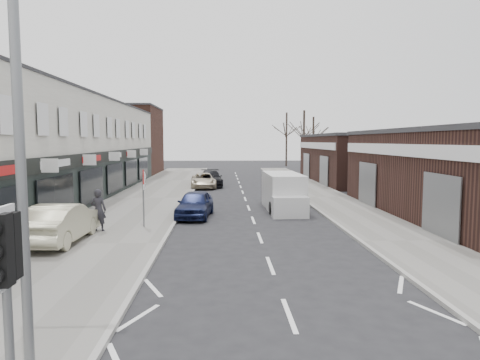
{
  "coord_description": "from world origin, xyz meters",
  "views": [
    {
      "loc": [
        -1.53,
        -7.61,
        4.07
      ],
      "look_at": [
        -0.9,
        8.32,
        2.6
      ],
      "focal_mm": 32.0,
      "sensor_mm": 36.0,
      "label": 1
    }
  ],
  "objects": [
    {
      "name": "parked_car_left_c",
      "position": [
        -3.24,
        29.2,
        0.64
      ],
      "size": [
        2.36,
        4.71,
        1.28
      ],
      "primitive_type": "imported",
      "rotation": [
        0.0,
        0.0,
        0.05
      ],
      "color": "#BCAF96",
      "rests_on": "ground"
    },
    {
      "name": "parked_car_right_a",
      "position": [
        2.96,
        20.92,
        0.7
      ],
      "size": [
        1.66,
        4.28,
        1.39
      ],
      "primitive_type": "imported",
      "rotation": [
        0.0,
        0.0,
        3.1
      ],
      "color": "white",
      "rests_on": "ground"
    },
    {
      "name": "tree_far_b",
      "position": [
        11.5,
        54.0,
        0.0
      ],
      "size": [
        3.6,
        3.6,
        7.5
      ],
      "primitive_type": null,
      "color": "#382D26",
      "rests_on": "ground"
    },
    {
      "name": "parked_car_right_b",
      "position": [
        3.5,
        26.09,
        0.68
      ],
      "size": [
        1.82,
        4.08,
        1.36
      ],
      "primitive_type": "imported",
      "rotation": [
        0.0,
        0.0,
        3.09
      ],
      "color": "black",
      "rests_on": "ground"
    },
    {
      "name": "traffic_light",
      "position": [
        -4.4,
        -2.02,
        2.41
      ],
      "size": [
        0.28,
        0.6,
        3.1
      ],
      "color": "slate",
      "rests_on": "pavement_left"
    },
    {
      "name": "warning_sign",
      "position": [
        -5.16,
        12.0,
        2.2
      ],
      "size": [
        0.12,
        0.8,
        2.7
      ],
      "color": "slate",
      "rests_on": "pavement_left"
    },
    {
      "name": "pavement_right",
      "position": [
        5.75,
        22.0,
        0.06
      ],
      "size": [
        3.5,
        64.0,
        0.12
      ],
      "primitive_type": "cube",
      "color": "slate",
      "rests_on": "ground"
    },
    {
      "name": "ground",
      "position": [
        0.0,
        0.0,
        0.0
      ],
      "size": [
        160.0,
        160.0,
        0.0
      ],
      "primitive_type": "plane",
      "color": "black",
      "rests_on": "ground"
    },
    {
      "name": "pavement_left",
      "position": [
        -6.75,
        22.0,
        0.06
      ],
      "size": [
        5.5,
        64.0,
        0.12
      ],
      "primitive_type": "cube",
      "color": "slate",
      "rests_on": "ground"
    },
    {
      "name": "shop_terrace_left",
      "position": [
        -13.5,
        19.5,
        3.55
      ],
      "size": [
        8.0,
        41.0,
        7.1
      ],
      "primitive_type": "cube",
      "color": "silver",
      "rests_on": "ground"
    },
    {
      "name": "right_unit_far",
      "position": [
        12.5,
        34.0,
        2.25
      ],
      "size": [
        10.0,
        16.0,
        4.5
      ],
      "primitive_type": "cube",
      "color": "#361D18",
      "rests_on": "ground"
    },
    {
      "name": "street_lamp",
      "position": [
        -4.53,
        -0.8,
        4.62
      ],
      "size": [
        2.23,
        0.22,
        8.0
      ],
      "color": "slate",
      "rests_on": "pavement_left"
    },
    {
      "name": "parked_car_left_b",
      "position": [
        -2.64,
        30.5,
        0.71
      ],
      "size": [
        2.29,
        5.02,
        1.42
      ],
      "primitive_type": "imported",
      "rotation": [
        0.0,
        0.0,
        0.06
      ],
      "color": "black",
      "rests_on": "ground"
    },
    {
      "name": "tree_far_a",
      "position": [
        9.0,
        48.0,
        0.0
      ],
      "size": [
        3.6,
        3.6,
        8.0
      ],
      "primitive_type": null,
      "color": "#382D26",
      "rests_on": "ground"
    },
    {
      "name": "white_van",
      "position": [
        2.0,
        17.15,
        1.02
      ],
      "size": [
        2.08,
        5.57,
        2.15
      ],
      "rotation": [
        0.0,
        0.0,
        0.03
      ],
      "color": "silver",
      "rests_on": "ground"
    },
    {
      "name": "parked_car_left_a",
      "position": [
        -3.04,
        15.01,
        0.71
      ],
      "size": [
        2.07,
        4.3,
        1.42
      ],
      "primitive_type": "imported",
      "rotation": [
        0.0,
        0.0,
        -0.1
      ],
      "color": "#131A3D",
      "rests_on": "ground"
    },
    {
      "name": "brick_block_far",
      "position": [
        -13.5,
        45.0,
        4.0
      ],
      "size": [
        8.0,
        10.0,
        8.0
      ],
      "primitive_type": "cube",
      "color": "#43261C",
      "rests_on": "ground"
    },
    {
      "name": "pedestrian",
      "position": [
        -7.0,
        11.1,
        1.05
      ],
      "size": [
        0.71,
        0.5,
        1.85
      ],
      "primitive_type": "imported",
      "rotation": [
        0.0,
        0.0,
        3.05
      ],
      "color": "#222127",
      "rests_on": "pavement_left"
    },
    {
      "name": "tree_far_c",
      "position": [
        8.5,
        60.0,
        0.0
      ],
      "size": [
        3.6,
        3.6,
        8.5
      ],
      "primitive_type": null,
      "color": "#382D26",
      "rests_on": "ground"
    },
    {
      "name": "sedan_on_pavement",
      "position": [
        -7.86,
        9.07,
        0.89
      ],
      "size": [
        1.77,
        4.7,
        1.53
      ],
      "primitive_type": "imported",
      "rotation": [
        0.0,
        0.0,
        3.11
      ],
      "color": "#BDB997",
      "rests_on": "pavement_left"
    }
  ]
}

